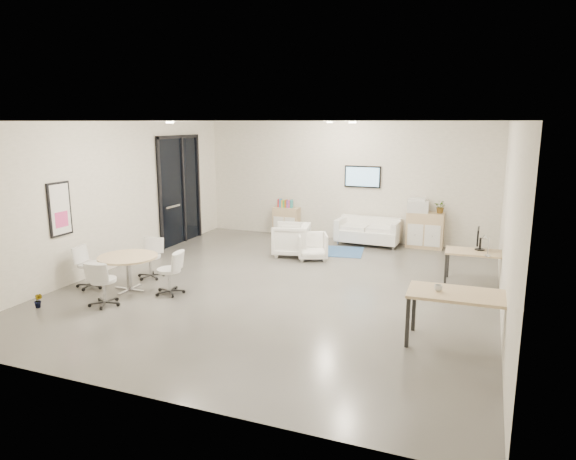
% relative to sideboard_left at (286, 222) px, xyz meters
% --- Properties ---
extents(room_shell, '(9.60, 10.60, 4.80)m').
position_rel_sideboard_left_xyz_m(room_shell, '(1.62, -4.29, 1.19)').
color(room_shell, '#4F4D48').
rests_on(room_shell, ground).
extents(glass_door, '(0.09, 1.90, 2.85)m').
position_rel_sideboard_left_xyz_m(glass_door, '(-2.33, -1.78, 1.10)').
color(glass_door, black).
rests_on(glass_door, room_shell).
extents(artwork, '(0.05, 0.54, 1.04)m').
position_rel_sideboard_left_xyz_m(artwork, '(-2.35, -5.89, 1.14)').
color(artwork, black).
rests_on(artwork, room_shell).
extents(wall_tv, '(0.98, 0.06, 0.58)m').
position_rel_sideboard_left_xyz_m(wall_tv, '(2.12, 0.18, 1.34)').
color(wall_tv, black).
rests_on(wall_tv, room_shell).
extents(ceiling_spots, '(3.14, 4.14, 0.03)m').
position_rel_sideboard_left_xyz_m(ceiling_spots, '(1.42, -3.45, 2.77)').
color(ceiling_spots, '#FFEAC6').
rests_on(ceiling_spots, room_shell).
extents(sideboard_left, '(0.72, 0.38, 0.81)m').
position_rel_sideboard_left_xyz_m(sideboard_left, '(0.00, 0.00, 0.00)').
color(sideboard_left, tan).
rests_on(sideboard_left, room_shell).
extents(sideboard_right, '(0.92, 0.45, 0.92)m').
position_rel_sideboard_left_xyz_m(sideboard_right, '(3.84, -0.03, 0.05)').
color(sideboard_right, tan).
rests_on(sideboard_right, room_shell).
extents(books, '(0.43, 0.14, 0.22)m').
position_rel_sideboard_left_xyz_m(books, '(-0.04, 0.00, 0.52)').
color(books, red).
rests_on(books, sideboard_left).
extents(printer, '(0.58, 0.51, 0.36)m').
position_rel_sideboard_left_xyz_m(printer, '(3.63, -0.03, 0.69)').
color(printer, white).
rests_on(printer, sideboard_right).
extents(loveseat, '(1.66, 0.88, 0.61)m').
position_rel_sideboard_left_xyz_m(loveseat, '(2.41, -0.20, -0.07)').
color(loveseat, white).
rests_on(loveseat, room_shell).
extents(blue_rug, '(1.82, 1.36, 0.01)m').
position_rel_sideboard_left_xyz_m(blue_rug, '(1.67, -1.29, -0.40)').
color(blue_rug, '#305593').
rests_on(blue_rug, room_shell).
extents(armchair_left, '(0.94, 0.98, 0.86)m').
position_rel_sideboard_left_xyz_m(armchair_left, '(0.92, -2.01, 0.03)').
color(armchair_left, white).
rests_on(armchair_left, room_shell).
extents(armchair_right, '(0.87, 0.84, 0.69)m').
position_rel_sideboard_left_xyz_m(armchair_right, '(1.52, -2.16, -0.06)').
color(armchair_right, white).
rests_on(armchair_right, room_shell).
extents(desk_rear, '(1.31, 0.69, 0.67)m').
position_rel_sideboard_left_xyz_m(desk_rear, '(5.21, -2.77, 0.20)').
color(desk_rear, tan).
rests_on(desk_rear, room_shell).
extents(desk_front, '(1.55, 0.81, 0.80)m').
position_rel_sideboard_left_xyz_m(desk_front, '(5.05, -5.93, 0.31)').
color(desk_front, tan).
rests_on(desk_front, room_shell).
extents(monitor, '(0.20, 0.50, 0.44)m').
position_rel_sideboard_left_xyz_m(monitor, '(5.17, -2.62, 0.50)').
color(monitor, black).
rests_on(monitor, desk_rear).
extents(round_table, '(1.12, 1.12, 0.68)m').
position_rel_sideboard_left_xyz_m(round_table, '(-1.04, -5.62, 0.19)').
color(round_table, tan).
rests_on(round_table, room_shell).
extents(meeting_chairs, '(2.32, 2.32, 0.82)m').
position_rel_sideboard_left_xyz_m(meeting_chairs, '(-1.04, -5.62, 0.00)').
color(meeting_chairs, white).
rests_on(meeting_chairs, room_shell).
extents(plant_cabinet, '(0.40, 0.42, 0.26)m').
position_rel_sideboard_left_xyz_m(plant_cabinet, '(4.20, -0.01, 0.65)').
color(plant_cabinet, '#3F7F3F').
rests_on(plant_cabinet, sideboard_right).
extents(plant_floor, '(0.23, 0.30, 0.12)m').
position_rel_sideboard_left_xyz_m(plant_floor, '(-1.90, -6.99, -0.35)').
color(plant_floor, '#3F7F3F').
rests_on(plant_floor, room_shell).
extents(cup, '(0.14, 0.13, 0.12)m').
position_rel_sideboard_left_xyz_m(cup, '(4.71, -5.95, 0.45)').
color(cup, white).
rests_on(cup, desk_front).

